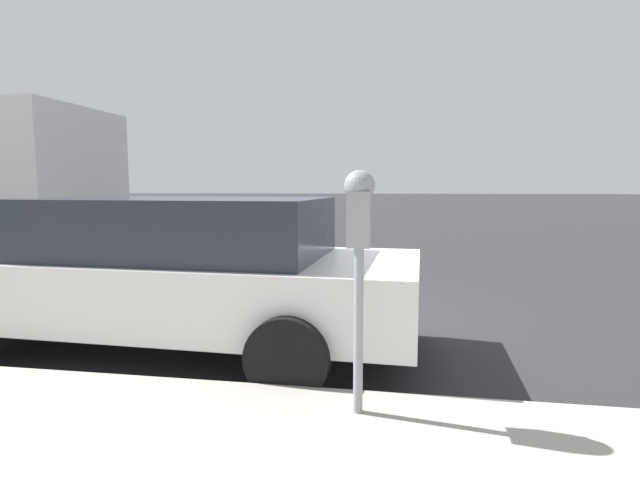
% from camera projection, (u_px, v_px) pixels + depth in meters
% --- Properties ---
extents(ground_plane, '(220.00, 220.00, 0.00)m').
position_uv_depth(ground_plane, '(297.00, 322.00, 5.84)').
color(ground_plane, '#2B2B2D').
extents(parking_meter, '(0.21, 0.19, 1.53)m').
position_uv_depth(parking_meter, '(359.00, 229.00, 3.05)').
color(parking_meter, gray).
rests_on(parking_meter, sidewalk).
extents(car_white, '(2.21, 5.01, 1.47)m').
position_uv_depth(car_white, '(166.00, 270.00, 4.84)').
color(car_white, silver).
rests_on(car_white, ground_plane).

